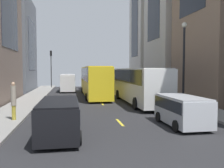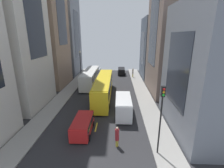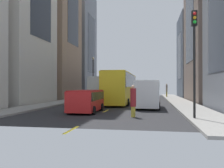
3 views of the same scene
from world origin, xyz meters
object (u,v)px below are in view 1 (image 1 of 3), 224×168
Objects in this scene: car_black_0 at (59,115)px; pedestrian_crossing_near at (13,100)px; city_bus_white at (138,82)px; streetcar_yellow at (94,79)px; traffic_light_near_corner at (51,62)px; car_red_1 at (96,83)px; delivery_van_white at (68,81)px; car_silver_2 at (182,109)px; pedestrian_crossing_mid at (73,82)px.

car_black_0 is 4.76m from pedestrian_crossing_near.
city_bus_white is at bearing 4.86° from pedestrian_crossing_near.
traffic_light_near_corner is at bearing -66.25° from streetcar_yellow.
car_red_1 is at bearing -83.25° from city_bus_white.
car_red_1 is at bearing -136.74° from delivery_van_white.
delivery_van_white is (3.25, -6.57, -0.61)m from streetcar_yellow.
car_silver_2 is (-3.38, 16.93, -1.12)m from streetcar_yellow.
delivery_van_white is 1.25× the size of car_red_1.
car_black_0 is at bearing 79.20° from streetcar_yellow.
streetcar_yellow is 17.30m from car_silver_2.
streetcar_yellow is 3.61× the size of car_silver_2.
car_silver_2 is (0.18, 9.65, -1.00)m from city_bus_white.
pedestrian_crossing_near is at bearing 35.13° from city_bus_white.
traffic_light_near_corner is at bearing -65.44° from city_bus_white.
delivery_van_white is 24.57m from car_black_0.
city_bus_white is 15.44m from delivery_van_white.
traffic_light_near_corner is (7.60, -3.13, 3.55)m from car_red_1.
pedestrian_crossing_near is at bearing -52.48° from car_black_0.
car_silver_2 is at bearing 88.90° from city_bus_white.
delivery_van_white is 0.86× the size of traffic_light_near_corner.
pedestrian_crossing_near is at bearing -15.52° from car_silver_2.
car_red_1 is 2.06× the size of pedestrian_crossing_mid.
pedestrian_crossing_mid is at bearing -96.95° from delivery_van_white.
city_bus_white is 12.84m from car_black_0.
car_black_0 is (3.43, 18.00, -1.10)m from streetcar_yellow.
streetcar_yellow is at bearing 40.34° from pedestrian_crossing_mid.
car_black_0 and car_red_1 have the same top height.
pedestrian_crossing_near is (3.08, 20.81, -0.12)m from delivery_van_white.
car_red_1 is (-4.84, -28.95, -0.00)m from car_black_0.
car_silver_2 is 1.74× the size of pedestrian_crossing_near.
delivery_van_white is 24.42m from car_silver_2.
pedestrian_crossing_near is (7.73, 25.19, 0.36)m from car_red_1.
streetcar_yellow is at bearing 116.31° from delivery_van_white.
car_black_0 is at bearing 89.57° from delivery_van_white.
car_black_0 is at bearing 94.92° from traffic_light_near_corner.
car_silver_2 is at bearing -45.78° from pedestrian_crossing_near.
car_silver_2 is 32.66m from traffic_light_near_corner.
car_black_0 is 2.22× the size of pedestrian_crossing_mid.
car_black_0 is at bearing 8.91° from car_silver_2.
city_bus_white reaches higher than pedestrian_crossing_near.
car_red_1 is at bearing 157.62° from traffic_light_near_corner.
car_black_0 reaches higher than car_silver_2.
car_red_1 is (-1.41, -10.95, -1.10)m from streetcar_yellow.
city_bus_white is 2.49× the size of car_black_0.
car_silver_2 is at bearing 40.75° from pedestrian_crossing_mid.
car_red_1 is (-4.66, -4.38, -0.48)m from delivery_van_white.
car_black_0 is 1.18× the size of car_silver_2.
traffic_light_near_corner is (-0.13, -28.32, 3.19)m from pedestrian_crossing_near.
car_silver_2 is 0.63× the size of traffic_light_near_corner.
car_silver_2 is (-1.97, 27.88, -0.02)m from car_red_1.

